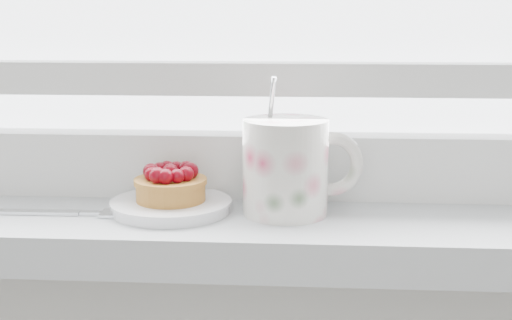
# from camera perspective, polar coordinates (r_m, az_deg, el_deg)

# --- Properties ---
(saucer) EXTENTS (0.12, 0.12, 0.01)m
(saucer) POSITION_cam_1_polar(r_m,az_deg,el_deg) (0.74, -6.81, -3.68)
(saucer) COLOR white
(saucer) RESTS_ON windowsill
(raspberry_tart) EXTENTS (0.07, 0.07, 0.04)m
(raspberry_tart) POSITION_cam_1_polar(r_m,az_deg,el_deg) (0.73, -6.85, -1.90)
(raspberry_tart) COLOR #985F21
(raspberry_tart) RESTS_ON saucer
(floral_mug) EXTENTS (0.13, 0.10, 0.14)m
(floral_mug) POSITION_cam_1_polar(r_m,az_deg,el_deg) (0.71, 2.63, -0.40)
(floral_mug) COLOR silver
(floral_mug) RESTS_ON windowsill
(fork) EXTENTS (0.21, 0.03, 0.00)m
(fork) POSITION_cam_1_polar(r_m,az_deg,el_deg) (0.75, -15.24, -4.08)
(fork) COLOR silver
(fork) RESTS_ON windowsill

